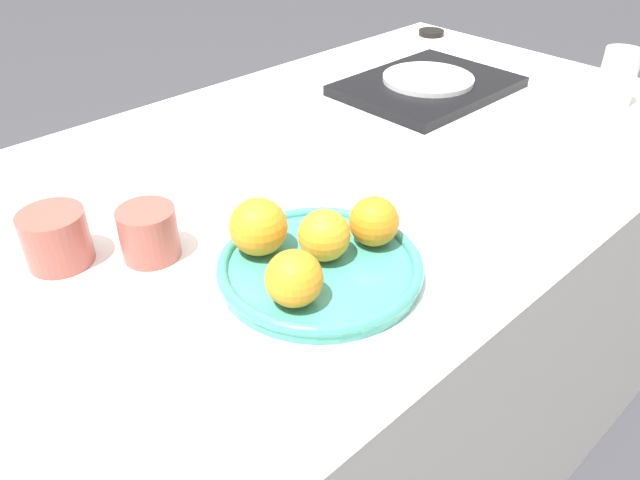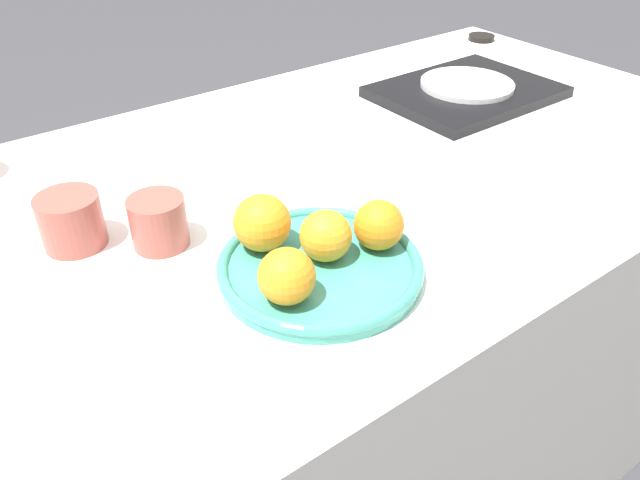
# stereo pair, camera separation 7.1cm
# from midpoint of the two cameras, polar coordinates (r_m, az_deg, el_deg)

# --- Properties ---
(ground_plane) EXTENTS (12.00, 12.00, 0.00)m
(ground_plane) POSITION_cam_midpoint_polar(r_m,az_deg,el_deg) (1.46, -2.56, -20.56)
(ground_plane) COLOR #38383D
(table) EXTENTS (1.57, 0.80, 0.74)m
(table) POSITION_cam_midpoint_polar(r_m,az_deg,el_deg) (1.18, -3.03, -10.12)
(table) COLOR white
(table) RESTS_ON ground_plane
(fruit_platter) EXTENTS (0.24, 0.24, 0.02)m
(fruit_platter) POSITION_cam_midpoint_polar(r_m,az_deg,el_deg) (0.73, -2.78, -2.56)
(fruit_platter) COLOR teal
(fruit_platter) RESTS_ON table
(orange_0) EXTENTS (0.07, 0.07, 0.07)m
(orange_0) POSITION_cam_midpoint_polar(r_m,az_deg,el_deg) (0.74, -8.41, 1.11)
(orange_0) COLOR orange
(orange_0) RESTS_ON fruit_platter
(orange_1) EXTENTS (0.06, 0.06, 0.06)m
(orange_1) POSITION_cam_midpoint_polar(r_m,az_deg,el_deg) (0.72, -2.42, 0.33)
(orange_1) COLOR orange
(orange_1) RESTS_ON fruit_platter
(orange_2) EXTENTS (0.06, 0.06, 0.06)m
(orange_2) POSITION_cam_midpoint_polar(r_m,az_deg,el_deg) (0.75, 2.27, 1.63)
(orange_2) COLOR orange
(orange_2) RESTS_ON fruit_platter
(orange_3) EXTENTS (0.06, 0.06, 0.06)m
(orange_3) POSITION_cam_midpoint_polar(r_m,az_deg,el_deg) (0.66, -5.48, -3.63)
(orange_3) COLOR orange
(orange_3) RESTS_ON fruit_platter
(water_glass) EXTENTS (0.07, 0.07, 0.10)m
(water_glass) POSITION_cam_midpoint_polar(r_m,az_deg,el_deg) (1.29, 24.13, 13.38)
(water_glass) COLOR silver
(water_glass) RESTS_ON table
(serving_tray) EXTENTS (0.33, 0.25, 0.02)m
(serving_tray) POSITION_cam_midpoint_polar(r_m,az_deg,el_deg) (1.27, 8.19, 13.71)
(serving_tray) COLOR black
(serving_tray) RESTS_ON table
(side_plate) EXTENTS (0.18, 0.18, 0.01)m
(side_plate) POSITION_cam_midpoint_polar(r_m,az_deg,el_deg) (1.26, 8.24, 14.34)
(side_plate) COLOR white
(side_plate) RESTS_ON serving_tray
(cup_1) EXTENTS (0.08, 0.08, 0.07)m
(cup_1) POSITION_cam_midpoint_polar(r_m,az_deg,el_deg) (0.82, -25.32, 0.08)
(cup_1) COLOR #9E4C42
(cup_1) RESTS_ON table
(cup_2) EXTENTS (0.07, 0.07, 0.07)m
(cup_2) POSITION_cam_midpoint_polar(r_m,az_deg,el_deg) (0.79, -17.90, 0.52)
(cup_2) COLOR #9E4C42
(cup_2) RESTS_ON table
(napkin) EXTENTS (0.13, 0.15, 0.01)m
(napkin) POSITION_cam_midpoint_polar(r_m,az_deg,el_deg) (0.94, -10.11, 5.46)
(napkin) COLOR white
(napkin) RESTS_ON table
(soy_dish) EXTENTS (0.06, 0.06, 0.01)m
(soy_dish) POSITION_cam_midpoint_polar(r_m,az_deg,el_deg) (1.63, 8.86, 18.20)
(soy_dish) COLOR black
(soy_dish) RESTS_ON table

